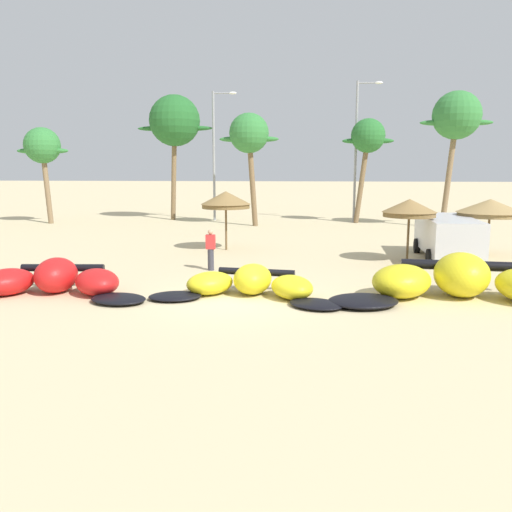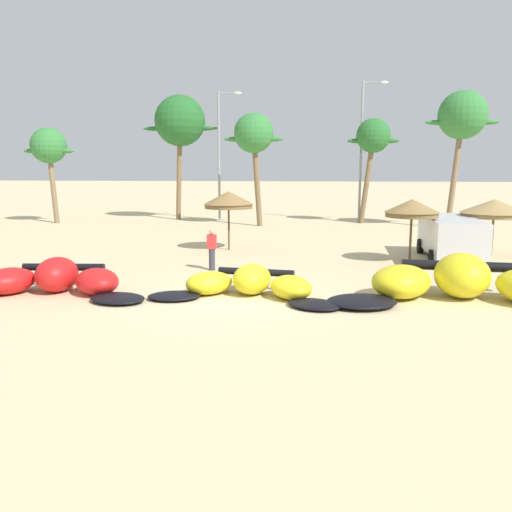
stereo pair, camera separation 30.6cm
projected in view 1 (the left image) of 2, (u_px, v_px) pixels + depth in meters
ground_plane at (236, 298)px, 16.48m from camera, size 260.00×260.00×0.00m
kite_left at (52, 281)px, 16.87m from camera, size 6.75×3.37×1.13m
kite_left_of_center at (250, 285)px, 16.69m from camera, size 6.23×3.28×0.97m
kite_center at (464, 283)px, 16.21m from camera, size 8.57×4.30×1.39m
beach_umbrella_near_van at (226, 200)px, 25.62m from camera, size 2.42×2.42×2.86m
beach_umbrella_middle at (409, 208)px, 22.40m from camera, size 2.29×2.29×2.69m
beach_umbrella_near_palms at (490, 208)px, 24.04m from camera, size 2.97×2.97×2.59m
parked_van at (447, 234)px, 23.36m from camera, size 2.45×5.40×1.84m
person_near_kites at (211, 250)px, 20.79m from camera, size 0.36×0.24×1.62m
palm_left at (42, 147)px, 37.27m from camera, size 3.76×2.51×6.75m
palm_left_of_gap at (175, 122)px, 39.45m from camera, size 5.66×3.77×9.28m
palm_center_left at (249, 135)px, 35.57m from camera, size 4.00×2.67×7.58m
palm_center_right at (368, 138)px, 37.42m from camera, size 3.61×2.41×7.37m
palm_right_of_gap at (457, 117)px, 34.17m from camera, size 4.64×3.09×8.83m
lamppost_west at (216, 150)px, 39.27m from camera, size 1.81×0.24×9.43m
lamppost_west_center at (358, 145)px, 38.08m from camera, size 1.84×0.24×9.98m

